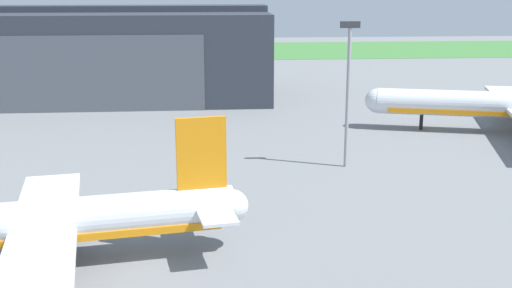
% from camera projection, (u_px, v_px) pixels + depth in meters
% --- Properties ---
extents(ground_plane, '(440.00, 440.00, 0.00)m').
position_uv_depth(ground_plane, '(144.00, 259.00, 54.24)').
color(ground_plane, slate).
extents(grass_field_strip, '(440.00, 56.00, 0.08)m').
position_uv_depth(grass_field_strip, '(188.00, 51.00, 217.34)').
color(grass_field_strip, '#427E3C').
rests_on(grass_field_strip, ground_plane).
extents(maintenance_hangar, '(105.93, 31.77, 18.34)m').
position_uv_depth(maintenance_hangar, '(2.00, 55.00, 127.17)').
color(maintenance_hangar, '#2D333D').
rests_on(maintenance_hangar, ground_plane).
extents(airliner_near_left, '(35.51, 28.31, 11.95)m').
position_uv_depth(airliner_near_left, '(35.00, 224.00, 51.93)').
color(airliner_near_left, silver).
rests_on(airliner_near_left, ground_plane).
extents(apron_light_mast, '(2.40, 0.50, 18.27)m').
position_uv_depth(apron_light_mast, '(348.00, 83.00, 78.91)').
color(apron_light_mast, '#99999E').
rests_on(apron_light_mast, ground_plane).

